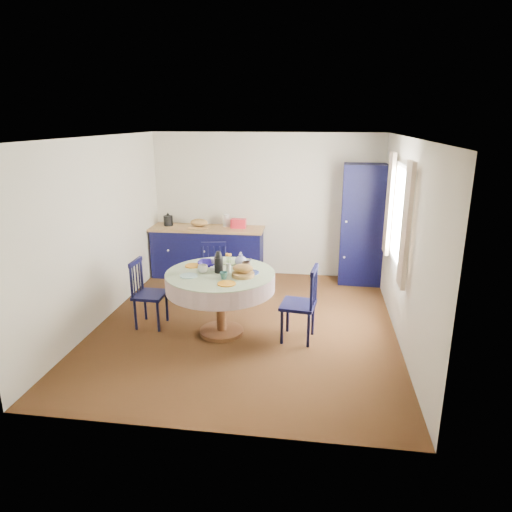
% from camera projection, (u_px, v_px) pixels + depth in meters
% --- Properties ---
extents(floor, '(4.50, 4.50, 0.00)m').
position_uv_depth(floor, '(246.00, 325.00, 6.26)').
color(floor, black).
rests_on(floor, ground).
extents(ceiling, '(4.50, 4.50, 0.00)m').
position_uv_depth(ceiling, '(244.00, 137.00, 5.54)').
color(ceiling, white).
rests_on(ceiling, wall_back).
extents(wall_back, '(4.00, 0.02, 2.50)m').
position_uv_depth(wall_back, '(266.00, 205.00, 8.03)').
color(wall_back, silver).
rests_on(wall_back, floor).
extents(wall_left, '(0.02, 4.50, 2.50)m').
position_uv_depth(wall_left, '(99.00, 232.00, 6.17)').
color(wall_left, silver).
rests_on(wall_left, floor).
extents(wall_right, '(0.02, 4.50, 2.50)m').
position_uv_depth(wall_right, '(405.00, 242.00, 5.63)').
color(wall_right, silver).
rests_on(wall_right, floor).
extents(window, '(0.10, 1.74, 1.45)m').
position_uv_depth(window, '(399.00, 216.00, 5.84)').
color(window, white).
rests_on(window, wall_right).
extents(kitchen_counter, '(2.00, 0.65, 1.13)m').
position_uv_depth(kitchen_counter, '(208.00, 251.00, 8.12)').
color(kitchen_counter, black).
rests_on(kitchen_counter, floor).
extents(pantry_cabinet, '(0.72, 0.53, 2.02)m').
position_uv_depth(pantry_cabinet, '(362.00, 225.00, 7.64)').
color(pantry_cabinet, black).
rests_on(pantry_cabinet, floor).
extents(dining_table, '(1.39, 1.39, 1.12)m').
position_uv_depth(dining_table, '(221.00, 282.00, 5.82)').
color(dining_table, '#513117').
rests_on(dining_table, floor).
extents(chair_left, '(0.40, 0.42, 0.93)m').
position_uv_depth(chair_left, '(147.00, 293.00, 6.13)').
color(chair_left, black).
rests_on(chair_left, floor).
extents(chair_far, '(0.49, 0.47, 0.93)m').
position_uv_depth(chair_far, '(214.00, 274.00, 6.87)').
color(chair_far, black).
rests_on(chair_far, floor).
extents(chair_right, '(0.47, 0.49, 0.98)m').
position_uv_depth(chair_right, '(302.00, 303.00, 5.71)').
color(chair_right, black).
rests_on(chair_right, floor).
extents(mug_a, '(0.13, 0.13, 0.10)m').
position_uv_depth(mug_a, '(203.00, 269.00, 5.76)').
color(mug_a, silver).
rests_on(mug_a, dining_table).
extents(mug_b, '(0.10, 0.10, 0.09)m').
position_uv_depth(mug_b, '(224.00, 276.00, 5.53)').
color(mug_b, '#2F6769').
rests_on(mug_b, dining_table).
extents(mug_c, '(0.11, 0.11, 0.09)m').
position_uv_depth(mug_c, '(246.00, 265.00, 5.94)').
color(mug_c, black).
rests_on(mug_c, dining_table).
extents(mug_d, '(0.09, 0.09, 0.08)m').
position_uv_depth(mug_d, '(214.00, 261.00, 6.10)').
color(mug_d, silver).
rests_on(mug_d, dining_table).
extents(cobalt_bowl, '(0.26, 0.26, 0.06)m').
position_uv_depth(cobalt_bowl, '(208.00, 263.00, 6.04)').
color(cobalt_bowl, navy).
rests_on(cobalt_bowl, dining_table).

